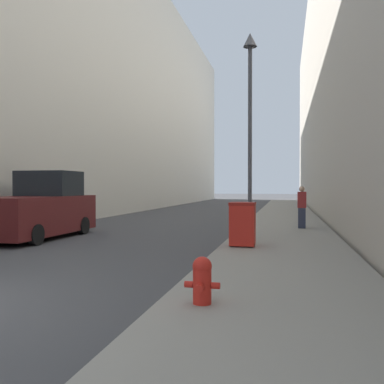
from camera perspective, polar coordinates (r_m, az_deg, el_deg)
The scene contains 7 objects.
sidewalk_right at distance 22.61m, azimuth 12.34°, elevation -3.59°, with size 3.47×60.00×0.14m.
building_left_glass at distance 35.33m, azimuth -15.38°, elevation 12.87°, with size 12.00×60.00×18.43m.
fire_hydrant at distance 6.04m, azimuth 1.36°, elevation -11.55°, with size 0.50×0.38×0.65m.
trash_bin at distance 11.77m, azimuth 6.76°, elevation -4.21°, with size 0.69×0.68×1.20m.
lamppost at distance 14.02m, azimuth 7.74°, elevation 11.41°, with size 0.44×0.44×6.52m.
pickup_truck at distance 15.62m, azimuth -19.81°, elevation -2.23°, with size 2.16×4.96×2.32m.
pedestrian_on_sidewalk at distance 17.20m, azimuth 14.44°, elevation -1.97°, with size 0.33×0.22×1.64m.
Camera 1 is at (5.69, -4.55, 1.77)m, focal length 40.00 mm.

